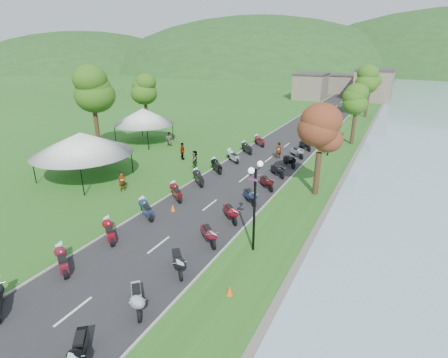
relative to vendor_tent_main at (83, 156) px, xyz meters
The scene contains 12 objects.
road 21.86m from the vendor_tent_main, 56.09° to the left, with size 7.00×120.00×0.02m, color #28282A.
hills_backdrop 178.49m from the vendor_tent_main, 86.10° to the left, with size 360.00×120.00×76.00m, color #285621, non-canonical shape.
far_building 63.87m from the vendor_tent_main, 80.86° to the left, with size 18.00×16.00×5.00m, color #7A6C5F.
moto_row_left 10.08m from the vendor_tent_main, 20.31° to the right, with size 2.60×42.10×1.10m, color #331411, non-canonical shape.
moto_row_right 14.62m from the vendor_tent_main, ahead, with size 2.60×36.22×1.10m, color #331411, non-canonical shape.
vendor_tent_main is the anchor object (origin of this frame).
vendor_tent_side 12.07m from the vendor_tent_main, 104.65° to the left, with size 4.67×4.67×4.00m, color white, non-canonical shape.
tree_park_left 7.96m from the vendor_tent_main, 126.23° to the left, with size 4.01×4.01×11.13m, color #3A701A, non-canonical shape.
tree_lakeside 19.25m from the vendor_tent_main, 16.76° to the left, with size 2.71×2.71×7.53m, color #3A701A, non-canonical shape.
pedestrian_a 5.23m from the vendor_tent_main, ahead, with size 0.59×0.43×1.61m, color slate.
pedestrian_b 12.03m from the vendor_tent_main, 88.88° to the left, with size 0.76×0.42×1.57m, color slate.
pedestrian_c 3.75m from the vendor_tent_main, 125.37° to the left, with size 1.12×0.46×1.73m, color slate.
Camera 1 is at (11.19, 2.31, 10.69)m, focal length 28.00 mm.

